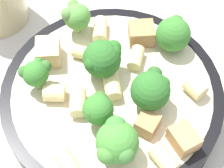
# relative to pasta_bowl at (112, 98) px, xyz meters

# --- Properties ---
(ground_plane) EXTENTS (2.00, 2.00, 0.00)m
(ground_plane) POSITION_rel_pasta_bowl_xyz_m (0.00, 0.00, -0.02)
(ground_plane) COLOR beige
(pasta_bowl) EXTENTS (0.23, 0.23, 0.04)m
(pasta_bowl) POSITION_rel_pasta_bowl_xyz_m (0.00, 0.00, 0.00)
(pasta_bowl) COLOR black
(pasta_bowl) RESTS_ON ground_plane
(broccoli_floret_0) EXTENTS (0.03, 0.03, 0.04)m
(broccoli_floret_0) POSITION_rel_pasta_bowl_xyz_m (0.01, 0.04, 0.04)
(broccoli_floret_0) COLOR #84AD60
(broccoli_floret_0) RESTS_ON pasta_bowl
(broccoli_floret_1) EXTENTS (0.03, 0.03, 0.04)m
(broccoli_floret_1) POSITION_rel_pasta_bowl_xyz_m (0.04, -0.08, 0.04)
(broccoli_floret_1) COLOR #93B766
(broccoli_floret_1) RESTS_ON pasta_bowl
(broccoli_floret_2) EXTENTS (0.04, 0.04, 0.04)m
(broccoli_floret_2) POSITION_rel_pasta_bowl_xyz_m (-0.01, 0.07, 0.04)
(broccoli_floret_2) COLOR #93B766
(broccoli_floret_2) RESTS_ON pasta_bowl
(broccoli_floret_3) EXTENTS (0.04, 0.04, 0.04)m
(broccoli_floret_3) POSITION_rel_pasta_bowl_xyz_m (-0.04, 0.01, 0.04)
(broccoli_floret_3) COLOR #84AD60
(broccoli_floret_3) RESTS_ON pasta_bowl
(broccoli_floret_4) EXTENTS (0.04, 0.04, 0.04)m
(broccoli_floret_4) POSITION_rel_pasta_bowl_xyz_m (0.01, -0.02, 0.04)
(broccoli_floret_4) COLOR #93B766
(broccoli_floret_4) RESTS_ON pasta_bowl
(broccoli_floret_5) EXTENTS (0.03, 0.03, 0.04)m
(broccoli_floret_5) POSITION_rel_pasta_bowl_xyz_m (0.07, -0.00, 0.04)
(broccoli_floret_5) COLOR #84AD60
(broccoli_floret_5) RESTS_ON pasta_bowl
(broccoli_floret_6) EXTENTS (0.04, 0.04, 0.04)m
(broccoli_floret_6) POSITION_rel_pasta_bowl_xyz_m (-0.06, -0.06, 0.04)
(broccoli_floret_6) COLOR #84AD60
(broccoli_floret_6) RESTS_ON pasta_bowl
(rigatoni_0) EXTENTS (0.03, 0.03, 0.02)m
(rigatoni_0) POSITION_rel_pasta_bowl_xyz_m (-0.05, 0.08, 0.03)
(rigatoni_0) COLOR beige
(rigatoni_0) RESTS_ON pasta_bowl
(rigatoni_1) EXTENTS (0.03, 0.03, 0.02)m
(rigatoni_1) POSITION_rel_pasta_bowl_xyz_m (0.03, 0.08, 0.03)
(rigatoni_1) COLOR beige
(rigatoni_1) RESTS_ON pasta_bowl
(rigatoni_2) EXTENTS (0.03, 0.03, 0.02)m
(rigatoni_2) POSITION_rel_pasta_bowl_xyz_m (-0.08, -0.00, 0.03)
(rigatoni_2) COLOR beige
(rigatoni_2) RESTS_ON pasta_bowl
(rigatoni_3) EXTENTS (0.02, 0.03, 0.01)m
(rigatoni_3) POSITION_rel_pasta_bowl_xyz_m (-0.02, -0.04, 0.02)
(rigatoni_3) COLOR beige
(rigatoni_3) RESTS_ON pasta_bowl
(rigatoni_4) EXTENTS (0.02, 0.03, 0.02)m
(rigatoni_4) POSITION_rel_pasta_bowl_xyz_m (0.03, 0.02, 0.03)
(rigatoni_4) COLOR beige
(rigatoni_4) RESTS_ON pasta_bowl
(rigatoni_5) EXTENTS (0.02, 0.02, 0.02)m
(rigatoni_5) POSITION_rel_pasta_bowl_xyz_m (0.06, 0.01, 0.03)
(rigatoni_5) COLOR beige
(rigatoni_5) RESTS_ON pasta_bowl
(rigatoni_6) EXTENTS (0.02, 0.03, 0.02)m
(rigatoni_6) POSITION_rel_pasta_bowl_xyz_m (0.02, -0.07, 0.03)
(rigatoni_6) COLOR beige
(rigatoni_6) RESTS_ON pasta_bowl
(rigatoni_7) EXTENTS (0.02, 0.03, 0.02)m
(rigatoni_7) POSITION_rel_pasta_bowl_xyz_m (0.00, 0.00, 0.03)
(rigatoni_7) COLOR beige
(rigatoni_7) RESTS_ON pasta_bowl
(rigatoni_8) EXTENTS (0.02, 0.02, 0.01)m
(rigatoni_8) POSITION_rel_pasta_bowl_xyz_m (0.03, -0.04, 0.02)
(rigatoni_8) COLOR beige
(rigatoni_8) RESTS_ON pasta_bowl
(chicken_chunk_0) EXTENTS (0.03, 0.03, 0.02)m
(chicken_chunk_0) POSITION_rel_pasta_bowl_xyz_m (0.07, -0.04, 0.03)
(chicken_chunk_0) COLOR tan
(chicken_chunk_0) RESTS_ON pasta_bowl
(chicken_chunk_1) EXTENTS (0.03, 0.03, 0.02)m
(chicken_chunk_1) POSITION_rel_pasta_bowl_xyz_m (-0.07, 0.06, 0.03)
(chicken_chunk_1) COLOR tan
(chicken_chunk_1) RESTS_ON pasta_bowl
(chicken_chunk_2) EXTENTS (0.03, 0.03, 0.02)m
(chicken_chunk_2) POSITION_rel_pasta_bowl_xyz_m (-0.03, -0.07, 0.03)
(chicken_chunk_2) COLOR #A87A4C
(chicken_chunk_2) RESTS_ON pasta_bowl
(chicken_chunk_3) EXTENTS (0.03, 0.03, 0.02)m
(chicken_chunk_3) POSITION_rel_pasta_bowl_xyz_m (-0.03, 0.04, 0.03)
(chicken_chunk_3) COLOR #A87A4C
(chicken_chunk_3) RESTS_ON pasta_bowl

